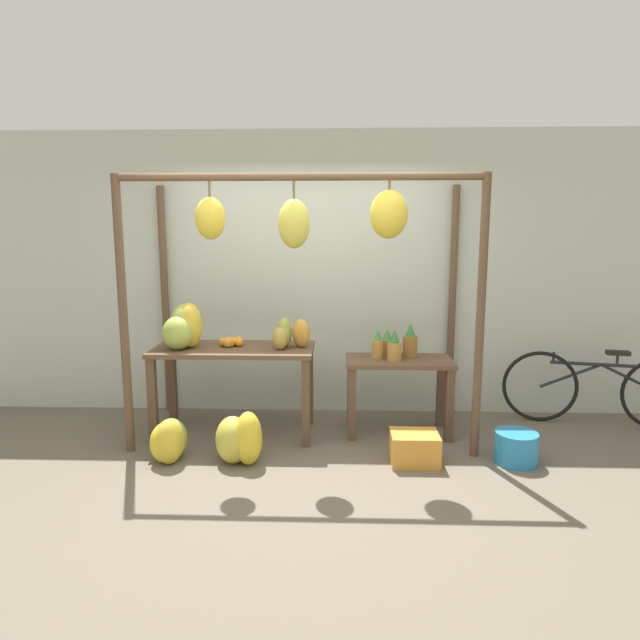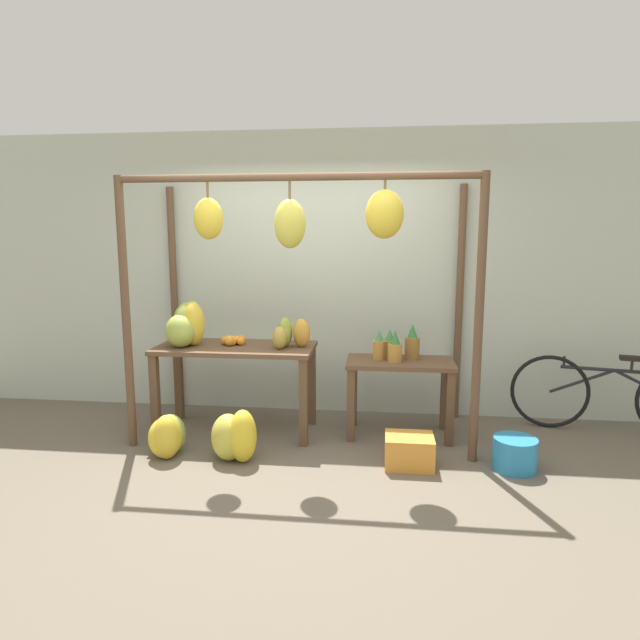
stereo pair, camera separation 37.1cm
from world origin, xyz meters
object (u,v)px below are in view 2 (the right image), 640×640
banana_pile_on_table (187,326)px  pineapple_cluster (396,346)px  banana_pile_ground_right (235,437)px  fruit_crate_white (409,451)px  orange_pile (233,341)px  banana_pile_ground_left (167,437)px  parked_bicycle (613,395)px  blue_bucket (515,454)px  papaya_pile (289,334)px

banana_pile_on_table → pineapple_cluster: size_ratio=1.04×
banana_pile_ground_right → fruit_crate_white: banana_pile_ground_right is taller
orange_pile → pineapple_cluster: pineapple_cluster is taller
banana_pile_ground_left → fruit_crate_white: 1.95m
orange_pile → parked_bicycle: size_ratio=0.13×
banana_pile_ground_right → blue_bucket: banana_pile_ground_right is taller
blue_bucket → papaya_pile: size_ratio=0.93×
orange_pile → fruit_crate_white: size_ratio=0.59×
orange_pile → banana_pile_ground_left: size_ratio=0.55×
parked_bicycle → banana_pile_ground_right: bearing=-163.5°
blue_bucket → papaya_pile: (-1.86, 0.56, 0.80)m
orange_pile → papaya_pile: (0.52, -0.04, 0.08)m
orange_pile → blue_bucket: bearing=-14.1°
orange_pile → pineapple_cluster: 1.47m
fruit_crate_white → orange_pile: bearing=158.4°
pineapple_cluster → banana_pile_ground_right: size_ratio=0.96×
banana_pile_on_table → fruit_crate_white: size_ratio=1.15×
fruit_crate_white → banana_pile_ground_left: bearing=-178.6°
banana_pile_on_table → banana_pile_ground_right: (0.58, -0.59, -0.79)m
banana_pile_ground_right → fruit_crate_white: bearing=2.5°
papaya_pile → blue_bucket: bearing=-16.7°
banana_pile_on_table → fruit_crate_white: (1.97, -0.53, -0.86)m
blue_bucket → fruit_crate_white: bearing=-178.3°
banana_pile_ground_right → papaya_pile: size_ratio=1.22×
pineapple_cluster → fruit_crate_white: size_ratio=1.11×
orange_pile → fruit_crate_white: (1.57, -0.62, -0.72)m
fruit_crate_white → papaya_pile: papaya_pile is taller
banana_pile_ground_left → banana_pile_ground_right: banana_pile_ground_right is taller
banana_pile_ground_right → papaya_pile: (0.34, 0.64, 0.72)m
fruit_crate_white → pineapple_cluster: bearing=97.9°
banana_pile_on_table → orange_pile: 0.43m
orange_pile → banana_pile_ground_left: orange_pile is taller
banana_pile_ground_right → papaya_pile: 1.02m
banana_pile_on_table → parked_bicycle: bearing=5.5°
banana_pile_on_table → orange_pile: banana_pile_on_table is taller
banana_pile_ground_right → papaya_pile: bearing=62.3°
banana_pile_on_table → pineapple_cluster: (1.87, 0.19, -0.18)m
banana_pile_ground_right → orange_pile: bearing=105.1°
banana_pile_ground_right → banana_pile_on_table: bearing=134.6°
orange_pile → pineapple_cluster: (1.47, 0.10, -0.03)m
banana_pile_on_table → blue_bucket: bearing=-10.3°
pineapple_cluster → banana_pile_on_table: bearing=-174.2°
parked_bicycle → papaya_pile: bearing=-173.7°
pineapple_cluster → banana_pile_ground_right: 1.62m
orange_pile → parked_bicycle: (3.43, 0.28, -0.48)m
orange_pile → banana_pile_ground_left: 1.02m
pineapple_cluster → banana_pile_ground_left: (-1.85, -0.77, -0.64)m
papaya_pile → orange_pile: bearing=175.6°
banana_pile_ground_left → papaya_pile: bearing=34.9°
banana_pile_ground_right → blue_bucket: bearing=2.2°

